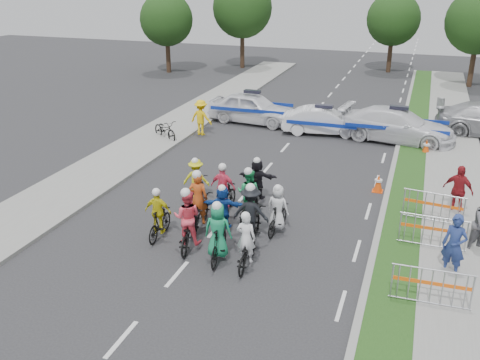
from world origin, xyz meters
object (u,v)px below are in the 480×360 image
(rider_4, at_px, (251,219))
(tree_3, at_px, (242,8))
(rider_6, at_px, (199,209))
(tree_0, at_px, (166,19))
(police_car_2, at_px, (397,125))
(police_car_0, at_px, (252,108))
(cone_0, at_px, (378,183))
(rider_8, at_px, (249,200))
(spectator_0, at_px, (454,245))
(barrier_2, at_px, (433,208))
(parked_bike, at_px, (165,130))
(tree_4, at_px, (393,19))
(tree_1, at_px, (479,21))
(rider_0, at_px, (246,248))
(spectator_2, at_px, (458,190))
(barrier_1, at_px, (432,233))
(rider_1, at_px, (218,237))
(rider_3, at_px, (159,218))
(rider_9, at_px, (224,194))
(barrier_0, at_px, (431,289))
(rider_2, at_px, (188,226))
(cone_1, at_px, (426,147))
(rider_7, at_px, (278,213))
(police_car_1, at_px, (323,121))
(marshal_hiviz, at_px, (201,117))
(rider_10, at_px, (197,185))

(rider_4, distance_m, tree_3, 31.53)
(rider_6, xyz_separation_m, tree_0, (-13.44, 25.09, 3.51))
(rider_6, height_order, police_car_2, rider_6)
(police_car_0, relative_size, cone_0, 6.94)
(rider_8, relative_size, police_car_0, 0.39)
(spectator_0, relative_size, barrier_2, 0.91)
(parked_bike, bearing_deg, police_car_0, -3.38)
(cone_0, relative_size, tree_4, 0.11)
(cone_0, height_order, tree_1, tree_1)
(rider_0, bearing_deg, cone_0, -117.43)
(spectator_2, relative_size, barrier_1, 0.90)
(spectator_2, distance_m, tree_0, 30.37)
(tree_0, bearing_deg, tree_3, 38.66)
(rider_1, distance_m, cone_0, 7.88)
(rider_3, relative_size, parked_bike, 0.91)
(rider_3, xyz_separation_m, rider_9, (1.26, 2.41, 0.05))
(rider_0, distance_m, parked_bike, 12.85)
(rider_9, bearing_deg, rider_0, 128.09)
(barrier_0, height_order, tree_4, tree_4)
(rider_2, bearing_deg, rider_8, -125.76)
(rider_6, bearing_deg, rider_8, -148.59)
(rider_0, distance_m, cone_1, 13.02)
(rider_9, relative_size, barrier_1, 0.93)
(rider_8, xyz_separation_m, tree_0, (-14.79, 23.98, 3.48))
(rider_1, distance_m, rider_7, 2.57)
(parked_bike, height_order, tree_4, tree_4)
(police_car_0, relative_size, tree_3, 0.66)
(police_car_1, xyz_separation_m, barrier_0, (5.45, -14.22, -0.12))
(tree_1, bearing_deg, police_car_1, -117.11)
(rider_3, distance_m, rider_9, 2.72)
(police_car_0, bearing_deg, marshal_hiviz, 156.18)
(cone_1, relative_size, parked_bike, 0.37)
(tree_0, bearing_deg, rider_2, -62.68)
(rider_1, bearing_deg, spectator_2, -147.32)
(rider_8, relative_size, spectator_2, 1.06)
(rider_2, bearing_deg, barrier_1, -173.51)
(police_car_0, xyz_separation_m, barrier_2, (9.56, -10.03, -0.27))
(rider_1, distance_m, rider_8, 2.91)
(rider_2, distance_m, cone_1, 13.46)
(spectator_2, height_order, tree_1, tree_1)
(rider_6, xyz_separation_m, rider_7, (2.54, 0.50, -0.01))
(rider_10, distance_m, cone_1, 11.51)
(parked_bike, relative_size, tree_3, 0.26)
(barrier_2, xyz_separation_m, cone_0, (-1.98, 2.27, -0.22))
(rider_3, xyz_separation_m, spectator_0, (8.70, 0.68, 0.24))
(rider_10, xyz_separation_m, barrier_2, (8.15, 0.92, -0.12))
(parked_bike, bearing_deg, tree_1, -6.45)
(rider_7, distance_m, rider_10, 3.68)
(police_car_0, height_order, police_car_1, police_car_0)
(parked_bike, height_order, tree_3, tree_3)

